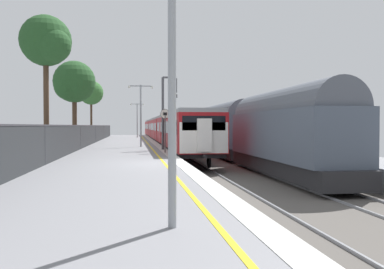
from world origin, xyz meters
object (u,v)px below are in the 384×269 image
at_px(platform_lamp_far, 137,117).
at_px(platform_lamp_mid, 141,110).
at_px(background_tree_right, 91,94).
at_px(commuter_train_at_platform, 163,129).
at_px(background_tree_left, 73,83).
at_px(speed_limit_sign, 165,125).
at_px(signal_gantry, 167,104).
at_px(platform_lamp_near, 172,43).
at_px(background_tree_centre, 47,43).
at_px(freight_train_adjacent_track, 225,128).

bearing_deg(platform_lamp_far, platform_lamp_mid, -90.00).
height_order(platform_lamp_far, background_tree_right, background_tree_right).
xyz_separation_m(commuter_train_at_platform, background_tree_left, (-8.87, -15.57, 4.06)).
xyz_separation_m(commuter_train_at_platform, speed_limit_sign, (-1.85, -26.09, 0.46)).
relative_size(commuter_train_at_platform, signal_gantry, 11.62).
xyz_separation_m(platform_lamp_far, background_tree_left, (-5.68, -22.33, 2.39)).
xyz_separation_m(platform_lamp_near, background_tree_centre, (-5.41, 17.14, 3.35)).
height_order(platform_lamp_mid, platform_lamp_far, platform_lamp_mid).
bearing_deg(platform_lamp_near, speed_limit_sign, 85.75).
xyz_separation_m(speed_limit_sign, platform_lamp_mid, (-1.35, 7.33, 1.23)).
xyz_separation_m(background_tree_left, background_tree_centre, (0.27, -11.59, 1.06)).
distance_m(commuter_train_at_platform, background_tree_right, 11.84).
distance_m(commuter_train_at_platform, background_tree_centre, 28.94).
xyz_separation_m(platform_lamp_far, background_tree_centre, (-5.41, -33.92, 3.45)).
bearing_deg(signal_gantry, background_tree_left, 135.18).
distance_m(commuter_train_at_platform, speed_limit_sign, 26.16).
bearing_deg(commuter_train_at_platform, freight_train_adjacent_track, -77.17).
bearing_deg(commuter_train_at_platform, platform_lamp_mid, -99.68).
bearing_deg(background_tree_centre, platform_lamp_near, -72.49).
bearing_deg(background_tree_centre, platform_lamp_far, 80.94).
bearing_deg(background_tree_right, signal_gantry, -74.09).
distance_m(freight_train_adjacent_track, platform_lamp_near, 27.71).
distance_m(freight_train_adjacent_track, background_tree_centre, 16.58).
height_order(platform_lamp_near, platform_lamp_far, platform_lamp_near).
relative_size(freight_train_adjacent_track, signal_gantry, 7.79).
relative_size(background_tree_left, background_tree_right, 0.92).
bearing_deg(speed_limit_sign, signal_gantry, 83.39).
xyz_separation_m(platform_lamp_near, platform_lamp_mid, (0.00, 25.53, -0.07)).
bearing_deg(freight_train_adjacent_track, background_tree_left, 171.10).
height_order(commuter_train_at_platform, platform_lamp_far, platform_lamp_far).
relative_size(signal_gantry, background_tree_centre, 0.64).
distance_m(platform_lamp_near, background_tree_centre, 18.28).
distance_m(commuter_train_at_platform, freight_train_adjacent_track, 18.04).
xyz_separation_m(freight_train_adjacent_track, background_tree_right, (-13.50, 22.78, 4.60)).
bearing_deg(platform_lamp_far, platform_lamp_near, -90.00).
distance_m(signal_gantry, platform_lamp_near, 21.44).
distance_m(signal_gantry, background_tree_right, 29.38).
height_order(commuter_train_at_platform, platform_lamp_near, platform_lamp_near).
xyz_separation_m(platform_lamp_mid, background_tree_left, (-5.68, 3.20, 2.36)).
height_order(commuter_train_at_platform, background_tree_right, background_tree_right).
bearing_deg(signal_gantry, platform_lamp_far, 93.32).
relative_size(signal_gantry, background_tree_right, 0.65).
xyz_separation_m(speed_limit_sign, background_tree_centre, (-6.76, -1.06, 4.66)).
relative_size(freight_train_adjacent_track, background_tree_centre, 4.99).
height_order(background_tree_left, background_tree_right, background_tree_right).
relative_size(signal_gantry, platform_lamp_far, 1.05).
bearing_deg(platform_lamp_mid, background_tree_centre, -122.80).
bearing_deg(platform_lamp_far, signal_gantry, -86.68).
distance_m(background_tree_left, background_tree_right, 20.79).
distance_m(commuter_train_at_platform, platform_lamp_far, 7.67).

